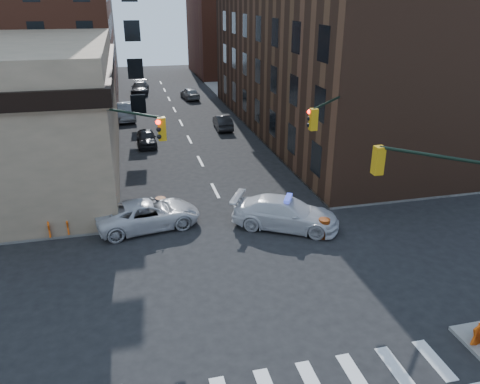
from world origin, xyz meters
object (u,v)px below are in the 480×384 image
parked_car_enear (223,122)px  barricade_nw_a (58,227)px  pedestrian_b (70,198)px  parked_car_wfar (124,112)px  barrel_road (324,228)px  barrel_bank (161,206)px  pickup (148,214)px  police_car (285,213)px  pedestrian_a (32,199)px  parked_car_wnear (146,138)px

parked_car_enear → barricade_nw_a: parked_car_enear is taller
pedestrian_b → parked_car_wfar: bearing=63.1°
pedestrian_b → barricade_nw_a: (-0.36, -2.85, -0.41)m
barrel_road → barrel_bank: 9.31m
pickup → parked_car_wfar: parked_car_wfar is taller
police_car → pickup: bearing=105.1°
parked_car_wfar → barrel_road: parked_car_wfar is taller
police_car → barrel_bank: police_car is taller
parked_car_wfar → pedestrian_a: bearing=-111.1°
pickup → barrel_road: pickup is taller
pedestrian_a → barricade_nw_a: pedestrian_a is taller
pickup → barrel_bank: 1.69m
parked_car_enear → pedestrian_a: 21.41m
parked_car_wfar → pedestrian_b: size_ratio=2.91×
barrel_bank → barricade_nw_a: 5.62m
parked_car_wnear → barrel_road: bearing=-67.7°
parked_car_wfar → police_car: bearing=-80.2°
police_car → barricade_nw_a: 11.92m
barricade_nw_a → barrel_bank: bearing=8.1°
pedestrian_a → police_car: bearing=3.2°
barricade_nw_a → parked_car_wnear: bearing=62.8°
pedestrian_a → barrel_road: 16.41m
pedestrian_a → barrel_road: pedestrian_a is taller
parked_car_wnear → barricade_nw_a: bearing=-110.0°
police_car → pedestrian_b: pedestrian_b is taller
parked_car_wnear → pedestrian_b: bearing=-112.5°
police_car → barrel_bank: bearing=92.0°
pedestrian_b → barrel_road: size_ratio=1.63×
parked_car_enear → barricade_nw_a: (-12.65, -19.09, -0.07)m
parked_car_wfar → barricade_nw_a: (-3.64, -24.96, -0.22)m
parked_car_enear → pedestrian_b: bearing=54.9°
barrel_bank → barricade_nw_a: (-5.40, -1.57, 0.09)m
parked_car_wnear → barricade_nw_a: 16.33m
parked_car_wnear → barrel_bank: 13.86m
pedestrian_a → barrel_road: size_ratio=1.55×
parked_car_wnear → pedestrian_b: pedestrian_b is taller
parked_car_wfar → barrel_road: (9.72, -28.21, -0.30)m
parked_car_wnear → parked_car_enear: bearing=25.8°
barrel_road → parked_car_wnear: bearing=113.2°
pickup → pedestrian_b: bearing=48.0°
pedestrian_a → pickup: bearing=-3.2°
parked_car_enear → barrel_bank: size_ratio=3.96×
pickup → barricade_nw_a: (-4.61, -0.10, -0.17)m
pickup → barricade_nw_a: pickup is taller
parked_car_wnear → parked_car_enear: (7.29, 3.67, 0.01)m
pedestrian_b → barricade_nw_a: pedestrian_b is taller
parked_car_enear → pedestrian_b: 20.37m
parked_car_wfar → barrel_road: 29.84m
police_car → barrel_bank: (-6.40, 3.24, -0.32)m
barrel_bank → parked_car_wnear: bearing=90.2°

